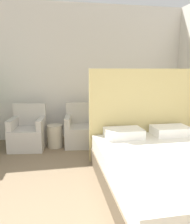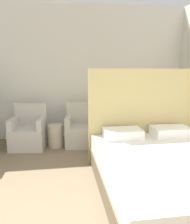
{
  "view_description": "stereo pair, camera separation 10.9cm",
  "coord_description": "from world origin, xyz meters",
  "px_view_note": "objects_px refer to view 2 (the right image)",
  "views": [
    {
      "loc": [
        -0.16,
        -1.01,
        1.52
      ],
      "look_at": [
        0.53,
        2.83,
        0.76
      ],
      "focal_mm": 35.0,
      "sensor_mm": 36.0,
      "label": 1
    },
    {
      "loc": [
        -0.05,
        -1.03,
        1.52
      ],
      "look_at": [
        0.53,
        2.83,
        0.76
      ],
      "focal_mm": 35.0,
      "sensor_mm": 36.0,
      "label": 2
    }
  ],
  "objects_px": {
    "armchair_near_window_right": "(82,132)",
    "side_table": "(56,136)",
    "bed": "(167,166)",
    "armchair_near_window_left": "(29,134)"
  },
  "relations": [
    {
      "from": "armchair_near_window_right",
      "to": "side_table",
      "type": "relative_size",
      "value": 1.9
    },
    {
      "from": "armchair_near_window_right",
      "to": "side_table",
      "type": "distance_m",
      "value": 0.53
    },
    {
      "from": "bed",
      "to": "armchair_near_window_left",
      "type": "xyz_separation_m",
      "value": [
        -1.99,
        1.8,
        -0.01
      ]
    },
    {
      "from": "bed",
      "to": "armchair_near_window_left",
      "type": "bearing_deg",
      "value": 137.9
    },
    {
      "from": "bed",
      "to": "side_table",
      "type": "relative_size",
      "value": 4.87
    },
    {
      "from": "bed",
      "to": "armchair_near_window_right",
      "type": "relative_size",
      "value": 2.56
    },
    {
      "from": "side_table",
      "to": "armchair_near_window_right",
      "type": "bearing_deg",
      "value": 1.68
    },
    {
      "from": "bed",
      "to": "armchair_near_window_right",
      "type": "bearing_deg",
      "value": 117.62
    },
    {
      "from": "armchair_near_window_left",
      "to": "side_table",
      "type": "relative_size",
      "value": 1.9
    },
    {
      "from": "armchair_near_window_right",
      "to": "side_table",
      "type": "height_order",
      "value": "armchair_near_window_right"
    }
  ]
}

